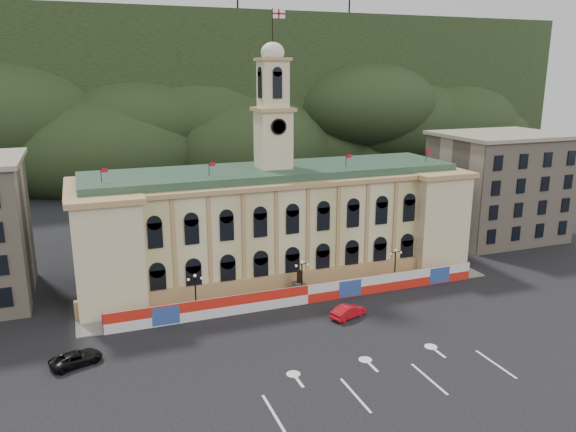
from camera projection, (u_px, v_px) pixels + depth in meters
name	position (u px, v px, depth m)	size (l,w,h in m)	color
ground	(363.00, 357.00, 58.48)	(260.00, 260.00, 0.00)	black
lane_markings	(388.00, 381.00, 53.95)	(26.00, 10.00, 0.02)	white
hill_ridge	(167.00, 104.00, 164.05)	(230.00, 80.00, 64.00)	black
city_hall	(275.00, 221.00, 81.53)	(56.20, 17.60, 37.10)	beige
side_building_right	(498.00, 186.00, 98.88)	(21.00, 17.00, 18.60)	tan
hoarding_fence	(308.00, 294.00, 71.83)	(50.00, 0.44, 2.50)	red
pavement	(300.00, 295.00, 74.53)	(56.00, 5.50, 0.16)	slate
statue	(299.00, 287.00, 74.48)	(1.40, 1.40, 3.72)	#595651
lamp_left	(195.00, 290.00, 68.30)	(1.96, 0.44, 5.15)	black
lamp_center	(302.00, 276.00, 73.10)	(1.96, 0.44, 5.15)	black
lamp_right	(395.00, 263.00, 77.90)	(1.96, 0.44, 5.15)	black
red_sedan	(348.00, 311.00, 67.78)	(5.08, 3.21, 1.58)	red
black_suv	(76.00, 358.00, 56.84)	(5.65, 3.98, 1.43)	black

